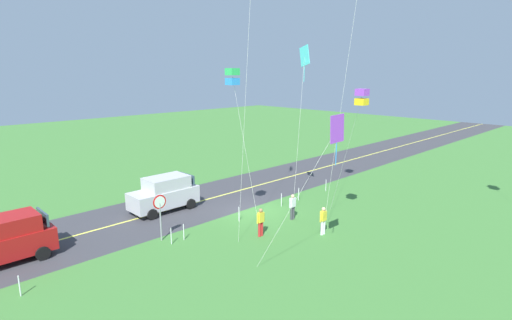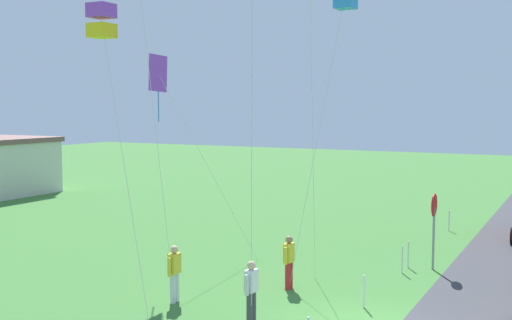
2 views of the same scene
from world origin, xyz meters
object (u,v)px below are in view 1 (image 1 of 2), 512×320
(stop_sign, at_px, (160,209))
(kite_green_far, at_px, (336,131))
(car_suv_foreground, at_px, (165,193))
(car_parked_east_near, at_px, (3,240))
(person_child_watcher, at_px, (261,221))
(kite_red_low, at_px, (304,59))
(kite_yellow_high, at_px, (232,77))
(person_adult_companion, at_px, (323,220))
(person_adult_near, at_px, (293,206))
(kite_orange_near, at_px, (362,97))

(stop_sign, height_order, kite_green_far, kite_green_far)
(car_suv_foreground, xyz_separation_m, car_parked_east_near, (9.40, 1.10, 0.00))
(person_child_watcher, xyz_separation_m, kite_red_low, (-5.59, -1.73, 8.82))
(kite_yellow_high, bearing_deg, person_adult_companion, 132.02)
(car_parked_east_near, xyz_separation_m, stop_sign, (-6.66, 2.95, 0.65))
(car_suv_foreground, xyz_separation_m, kite_red_low, (-7.09, 5.65, 8.53))
(person_adult_companion, distance_m, kite_green_far, 6.83)
(stop_sign, height_order, person_adult_companion, stop_sign)
(stop_sign, relative_size, person_adult_near, 1.60)
(kite_yellow_high, xyz_separation_m, kite_green_far, (-0.33, 6.33, -2.22))
(person_adult_near, relative_size, person_adult_companion, 1.00)
(car_parked_east_near, relative_size, person_adult_companion, 2.75)
(kite_orange_near, bearing_deg, kite_red_low, -104.71)
(car_suv_foreground, height_order, person_child_watcher, car_suv_foreground)
(car_suv_foreground, height_order, person_adult_near, car_suv_foreground)
(car_parked_east_near, relative_size, person_child_watcher, 2.75)
(car_parked_east_near, bearing_deg, kite_green_far, 133.34)
(person_adult_companion, height_order, kite_orange_near, kite_orange_near)
(car_parked_east_near, height_order, stop_sign, stop_sign)
(person_adult_companion, height_order, kite_red_low, kite_red_low)
(car_suv_foreground, distance_m, person_adult_companion, 10.50)
(stop_sign, height_order, person_child_watcher, stop_sign)
(person_adult_near, bearing_deg, car_suv_foreground, -122.12)
(car_suv_foreground, height_order, person_adult_companion, car_suv_foreground)
(car_suv_foreground, xyz_separation_m, person_adult_near, (-4.70, 6.94, -0.29))
(kite_red_low, bearing_deg, person_child_watcher, 17.18)
(kite_yellow_high, bearing_deg, kite_red_low, -177.24)
(kite_red_low, relative_size, kite_orange_near, 1.32)
(person_adult_companion, bearing_deg, kite_orange_near, 23.14)
(stop_sign, bearing_deg, kite_red_low, 170.75)
(person_adult_companion, distance_m, person_child_watcher, 3.49)
(car_parked_east_near, relative_size, kite_green_far, 0.62)
(person_adult_near, relative_size, kite_red_low, 0.15)
(kite_red_low, distance_m, kite_orange_near, 5.59)
(kite_yellow_high, bearing_deg, kite_green_far, 92.97)
(stop_sign, xyz_separation_m, kite_yellow_high, (-3.56, 1.90, 6.82))
(stop_sign, distance_m, kite_green_far, 10.20)
(person_adult_companion, bearing_deg, person_child_watcher, -165.69)
(person_adult_companion, bearing_deg, kite_yellow_high, -173.05)
(person_child_watcher, height_order, kite_green_far, kite_green_far)
(car_suv_foreground, xyz_separation_m, kite_green_far, (-1.15, 12.28, 5.25))
(person_adult_near, bearing_deg, person_adult_companion, 12.23)
(person_adult_near, distance_m, kite_red_low, 9.23)
(person_adult_near, xyz_separation_m, kite_orange_near, (-1.07, 3.71, 6.71))
(stop_sign, height_order, person_adult_near, stop_sign)
(person_child_watcher, distance_m, kite_orange_near, 8.60)
(person_adult_companion, xyz_separation_m, kite_red_low, (-2.94, -4.00, 8.82))
(stop_sign, distance_m, kite_red_low, 12.70)
(kite_yellow_high, height_order, kite_orange_near, kite_yellow_high)
(kite_orange_near, bearing_deg, car_suv_foreground, -61.54)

